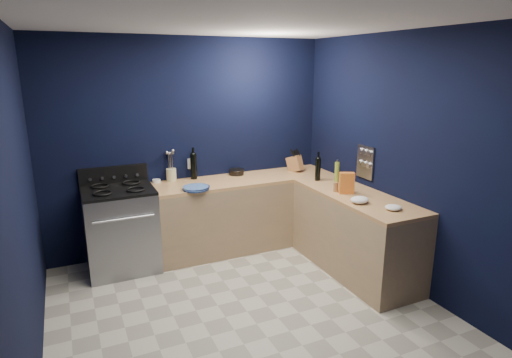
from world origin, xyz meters
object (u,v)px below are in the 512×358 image
utensil_crock (171,175)px  knife_block (295,164)px  gas_range (121,231)px  crouton_bag (347,183)px  plate_stack (196,188)px

utensil_crock → knife_block: knife_block is taller
utensil_crock → knife_block: bearing=-6.8°
utensil_crock → knife_block: 1.62m
gas_range → crouton_bag: crouton_bag is taller
gas_range → utensil_crock: bearing=22.2°
plate_stack → crouton_bag: 1.68m
utensil_crock → crouton_bag: crouton_bag is taller
crouton_bag → plate_stack: bearing=174.0°
plate_stack → crouton_bag: bearing=-29.4°
knife_block → crouton_bag: size_ratio=0.86×
plate_stack → knife_block: bearing=11.6°
knife_block → crouton_bag: (0.01, -1.12, 0.02)m
gas_range → crouton_bag: size_ratio=3.93×
gas_range → knife_block: (2.28, 0.08, 0.54)m
gas_range → plate_stack: 0.97m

